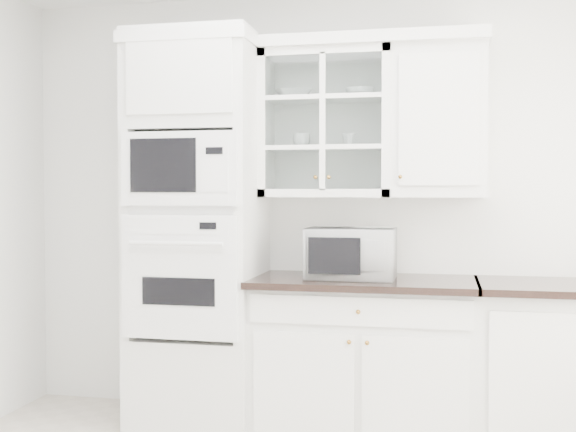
# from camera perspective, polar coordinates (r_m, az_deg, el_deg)

# --- Properties ---
(room_shell) EXTENTS (4.00, 3.50, 2.70)m
(room_shell) POSITION_cam_1_polar(r_m,az_deg,el_deg) (3.35, -0.58, 7.84)
(room_shell) COLOR white
(room_shell) RESTS_ON ground
(oven_column) EXTENTS (0.76, 0.68, 2.40)m
(oven_column) POSITION_cam_1_polar(r_m,az_deg,el_deg) (4.50, -7.12, -1.06)
(oven_column) COLOR white
(oven_column) RESTS_ON ground
(base_cabinet_run) EXTENTS (1.32, 0.67, 0.92)m
(base_cabinet_run) POSITION_cam_1_polar(r_m,az_deg,el_deg) (4.40, 6.05, -10.81)
(base_cabinet_run) COLOR white
(base_cabinet_run) RESTS_ON ground
(extra_base_cabinet) EXTENTS (0.72, 0.67, 0.92)m
(extra_base_cabinet) POSITION_cam_1_polar(r_m,az_deg,el_deg) (4.41, 19.30, -10.88)
(extra_base_cabinet) COLOR white
(extra_base_cabinet) RESTS_ON ground
(upper_cabinet_glass) EXTENTS (0.80, 0.33, 0.90)m
(upper_cabinet_glass) POSITION_cam_1_polar(r_m,az_deg,el_deg) (4.48, 3.10, 7.27)
(upper_cabinet_glass) COLOR white
(upper_cabinet_glass) RESTS_ON room_shell
(upper_cabinet_solid) EXTENTS (0.55, 0.33, 0.90)m
(upper_cabinet_solid) POSITION_cam_1_polar(r_m,az_deg,el_deg) (4.43, 11.83, 7.29)
(upper_cabinet_solid) COLOR white
(upper_cabinet_solid) RESTS_ON room_shell
(crown_molding) EXTENTS (2.14, 0.38, 0.07)m
(crown_molding) POSITION_cam_1_polar(r_m,az_deg,el_deg) (4.55, 1.71, 13.37)
(crown_molding) COLOR white
(crown_molding) RESTS_ON room_shell
(countertop_microwave) EXTENTS (0.52, 0.43, 0.30)m
(countertop_microwave) POSITION_cam_1_polar(r_m,az_deg,el_deg) (4.31, 5.03, -2.91)
(countertop_microwave) COLOR white
(countertop_microwave) RESTS_ON base_cabinet_run
(bowl_a) EXTENTS (0.29, 0.29, 0.06)m
(bowl_a) POSITION_cam_1_polar(r_m,az_deg,el_deg) (4.54, 0.47, 9.59)
(bowl_a) COLOR white
(bowl_a) RESTS_ON upper_cabinet_glass
(bowl_b) EXTENTS (0.19, 0.19, 0.06)m
(bowl_b) POSITION_cam_1_polar(r_m,az_deg,el_deg) (4.48, 5.72, 9.68)
(bowl_b) COLOR white
(bowl_b) RESTS_ON upper_cabinet_glass
(cup_a) EXTENTS (0.13, 0.13, 0.08)m
(cup_a) POSITION_cam_1_polar(r_m,az_deg,el_deg) (4.51, 1.08, 5.99)
(cup_a) COLOR white
(cup_a) RESTS_ON upper_cabinet_glass
(cup_b) EXTENTS (0.10, 0.10, 0.08)m
(cup_b) POSITION_cam_1_polar(r_m,az_deg,el_deg) (4.45, 4.83, 6.02)
(cup_b) COLOR white
(cup_b) RESTS_ON upper_cabinet_glass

